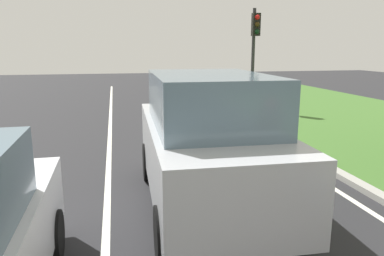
{
  "coord_description": "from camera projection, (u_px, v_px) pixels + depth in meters",
  "views": [
    {
      "loc": [
        -0.48,
        3.37,
        2.66
      ],
      "look_at": [
        0.91,
        9.86,
        1.2
      ],
      "focal_mm": 33.83,
      "sensor_mm": 36.0,
      "label": 1
    }
  ],
  "objects": [
    {
      "name": "ground_plane",
      "position": [
        134.0,
        139.0,
        10.83
      ],
      "size": [
        60.0,
        60.0,
        0.0
      ],
      "primitive_type": "plane",
      "color": "#262628"
    },
    {
      "name": "lane_line_center",
      "position": [
        110.0,
        140.0,
        10.68
      ],
      "size": [
        0.12,
        32.0,
        0.01
      ],
      "primitive_type": "cube",
      "color": "silver",
      "rests_on": "ground"
    },
    {
      "name": "lane_line_right_edge",
      "position": [
        247.0,
        134.0,
        11.56
      ],
      "size": [
        0.12,
        32.0,
        0.01
      ],
      "primitive_type": "cube",
      "color": "silver",
      "rests_on": "ground"
    },
    {
      "name": "grass_verge_right",
      "position": [
        381.0,
        126.0,
        12.55
      ],
      "size": [
        9.0,
        48.0,
        0.06
      ],
      "primitive_type": "cube",
      "color": "#3D6628",
      "rests_on": "ground"
    },
    {
      "name": "curb_right",
      "position": [
        262.0,
        131.0,
        11.65
      ],
      "size": [
        0.24,
        48.0,
        0.12
      ],
      "primitive_type": "cube",
      "color": "#9E9B93",
      "rests_on": "ground"
    },
    {
      "name": "car_suv_ahead",
      "position": [
        207.0,
        142.0,
        5.93
      ],
      "size": [
        2.09,
        4.56,
        2.28
      ],
      "rotation": [
        0.0,
        0.0,
        -0.03
      ],
      "color": "#B7BABF",
      "rests_on": "ground"
    },
    {
      "name": "traffic_light_near_right",
      "position": [
        255.0,
        42.0,
        14.94
      ],
      "size": [
        0.32,
        0.5,
        4.28
      ],
      "color": "#2D2D2D",
      "rests_on": "ground"
    }
  ]
}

